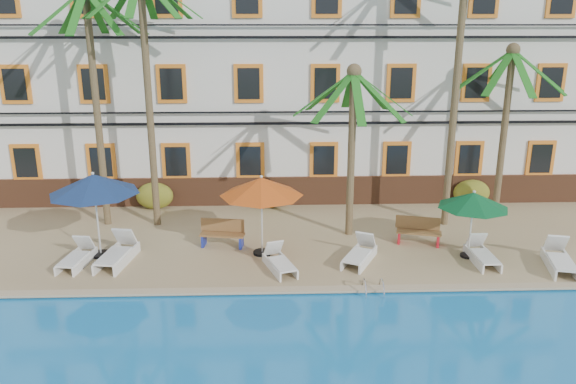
{
  "coord_description": "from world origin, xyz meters",
  "views": [
    {
      "loc": [
        -0.7,
        -15.29,
        7.56
      ],
      "look_at": [
        -0.09,
        3.0,
        2.0
      ],
      "focal_mm": 35.0,
      "sensor_mm": 36.0,
      "label": 1
    }
  ],
  "objects_px": {
    "lounger_e": "(482,254)",
    "bench_left": "(223,233)",
    "palm_c": "(352,126)",
    "lounger_b": "(117,253)",
    "palm_a": "(94,77)",
    "lounger_f": "(560,259)",
    "umbrella_red": "(261,187)",
    "lounger_a": "(77,257)",
    "palm_d": "(459,48)",
    "pool_ladder": "(373,291)",
    "palm_b": "(146,68)",
    "lounger_c": "(279,262)",
    "lounger_d": "(360,254)",
    "bench_right": "(419,230)",
    "umbrella_blue": "(94,184)",
    "umbrella_green": "(473,201)",
    "palm_e": "(507,107)"
  },
  "relations": [
    {
      "from": "umbrella_red",
      "to": "lounger_a",
      "type": "distance_m",
      "value": 6.17
    },
    {
      "from": "palm_a",
      "to": "lounger_f",
      "type": "relative_size",
      "value": 4.18
    },
    {
      "from": "bench_right",
      "to": "umbrella_green",
      "type": "bearing_deg",
      "value": -42.29
    },
    {
      "from": "umbrella_blue",
      "to": "bench_right",
      "type": "distance_m",
      "value": 10.83
    },
    {
      "from": "bench_right",
      "to": "lounger_e",
      "type": "bearing_deg",
      "value": -45.57
    },
    {
      "from": "lounger_b",
      "to": "lounger_f",
      "type": "xyz_separation_m",
      "value": [
        13.75,
        -0.9,
        -0.01
      ]
    },
    {
      "from": "lounger_b",
      "to": "pool_ladder",
      "type": "bearing_deg",
      "value": -16.3
    },
    {
      "from": "umbrella_red",
      "to": "palm_c",
      "type": "bearing_deg",
      "value": 28.97
    },
    {
      "from": "umbrella_blue",
      "to": "lounger_c",
      "type": "bearing_deg",
      "value": -12.24
    },
    {
      "from": "palm_a",
      "to": "umbrella_red",
      "type": "relative_size",
      "value": 3.22
    },
    {
      "from": "palm_c",
      "to": "palm_e",
      "type": "bearing_deg",
      "value": 16.54
    },
    {
      "from": "bench_left",
      "to": "palm_e",
      "type": "bearing_deg",
      "value": 14.73
    },
    {
      "from": "palm_b",
      "to": "umbrella_red",
      "type": "relative_size",
      "value": 3.41
    },
    {
      "from": "lounger_d",
      "to": "lounger_f",
      "type": "xyz_separation_m",
      "value": [
        6.08,
        -0.7,
        0.02
      ]
    },
    {
      "from": "lounger_a",
      "to": "pool_ladder",
      "type": "height_order",
      "value": "lounger_a"
    },
    {
      "from": "umbrella_blue",
      "to": "lounger_f",
      "type": "relative_size",
      "value": 1.37
    },
    {
      "from": "palm_b",
      "to": "lounger_f",
      "type": "height_order",
      "value": "palm_b"
    },
    {
      "from": "lounger_d",
      "to": "lounger_f",
      "type": "distance_m",
      "value": 6.12
    },
    {
      "from": "lounger_d",
      "to": "palm_b",
      "type": "bearing_deg",
      "value": 152.54
    },
    {
      "from": "bench_left",
      "to": "lounger_b",
      "type": "bearing_deg",
      "value": -158.38
    },
    {
      "from": "palm_a",
      "to": "umbrella_green",
      "type": "xyz_separation_m",
      "value": [
        12.55,
        -3.53,
        -3.56
      ]
    },
    {
      "from": "lounger_e",
      "to": "bench_left",
      "type": "xyz_separation_m",
      "value": [
        -8.3,
        1.63,
        0.2
      ]
    },
    {
      "from": "lounger_e",
      "to": "palm_a",
      "type": "bearing_deg",
      "value": 162.85
    },
    {
      "from": "palm_c",
      "to": "lounger_b",
      "type": "xyz_separation_m",
      "value": [
        -7.66,
        -2.24,
        -3.62
      ]
    },
    {
      "from": "palm_d",
      "to": "umbrella_red",
      "type": "relative_size",
      "value": 3.85
    },
    {
      "from": "palm_c",
      "to": "lounger_b",
      "type": "bearing_deg",
      "value": -163.71
    },
    {
      "from": "palm_a",
      "to": "lounger_f",
      "type": "height_order",
      "value": "palm_a"
    },
    {
      "from": "lounger_c",
      "to": "pool_ladder",
      "type": "height_order",
      "value": "lounger_c"
    },
    {
      "from": "palm_a",
      "to": "lounger_a",
      "type": "distance_m",
      "value": 6.41
    },
    {
      "from": "lounger_d",
      "to": "lounger_e",
      "type": "bearing_deg",
      "value": -2.21
    },
    {
      "from": "lounger_c",
      "to": "bench_left",
      "type": "relative_size",
      "value": 1.15
    },
    {
      "from": "lounger_d",
      "to": "lounger_f",
      "type": "bearing_deg",
      "value": -6.55
    },
    {
      "from": "palm_a",
      "to": "palm_b",
      "type": "distance_m",
      "value": 1.92
    },
    {
      "from": "palm_a",
      "to": "lounger_f",
      "type": "xyz_separation_m",
      "value": [
        15.05,
        -4.51,
        -5.17
      ]
    },
    {
      "from": "palm_d",
      "to": "lounger_b",
      "type": "relative_size",
      "value": 4.84
    },
    {
      "from": "lounger_c",
      "to": "bench_right",
      "type": "height_order",
      "value": "bench_right"
    },
    {
      "from": "lounger_a",
      "to": "pool_ladder",
      "type": "xyz_separation_m",
      "value": [
        8.96,
        -2.13,
        -0.27
      ]
    },
    {
      "from": "palm_d",
      "to": "lounger_e",
      "type": "height_order",
      "value": "palm_d"
    },
    {
      "from": "umbrella_green",
      "to": "pool_ladder",
      "type": "distance_m",
      "value": 4.64
    },
    {
      "from": "palm_c",
      "to": "lounger_f",
      "type": "height_order",
      "value": "palm_c"
    },
    {
      "from": "lounger_c",
      "to": "lounger_d",
      "type": "bearing_deg",
      "value": 11.01
    },
    {
      "from": "palm_b",
      "to": "bench_left",
      "type": "xyz_separation_m",
      "value": [
        2.64,
        -2.19,
        -5.3
      ]
    },
    {
      "from": "palm_b",
      "to": "umbrella_red",
      "type": "distance_m",
      "value": 6.05
    },
    {
      "from": "lounger_c",
      "to": "umbrella_blue",
      "type": "bearing_deg",
      "value": 167.76
    },
    {
      "from": "umbrella_blue",
      "to": "lounger_c",
      "type": "xyz_separation_m",
      "value": [
        5.8,
        -1.26,
        -2.16
      ]
    },
    {
      "from": "palm_e",
      "to": "lounger_c",
      "type": "height_order",
      "value": "palm_e"
    },
    {
      "from": "palm_a",
      "to": "umbrella_green",
      "type": "height_order",
      "value": "palm_a"
    },
    {
      "from": "pool_ladder",
      "to": "lounger_d",
      "type": "bearing_deg",
      "value": 91.78
    },
    {
      "from": "lounger_f",
      "to": "bench_right",
      "type": "bearing_deg",
      "value": 150.26
    },
    {
      "from": "palm_a",
      "to": "lounger_f",
      "type": "bearing_deg",
      "value": -16.68
    }
  ]
}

